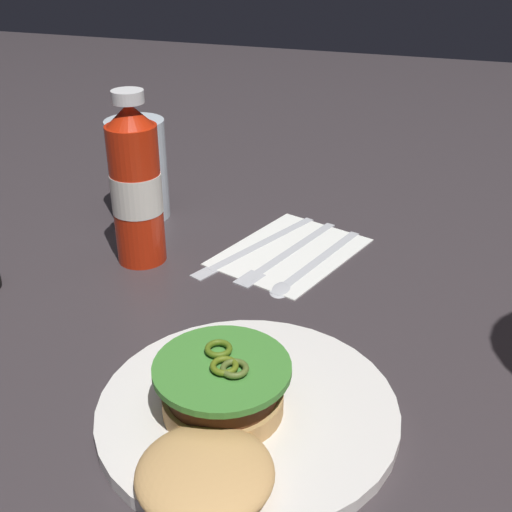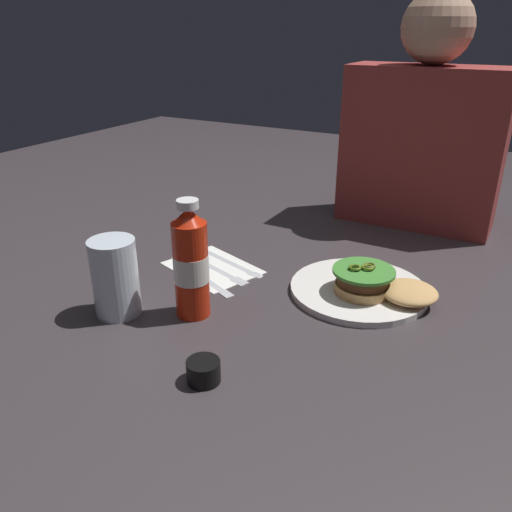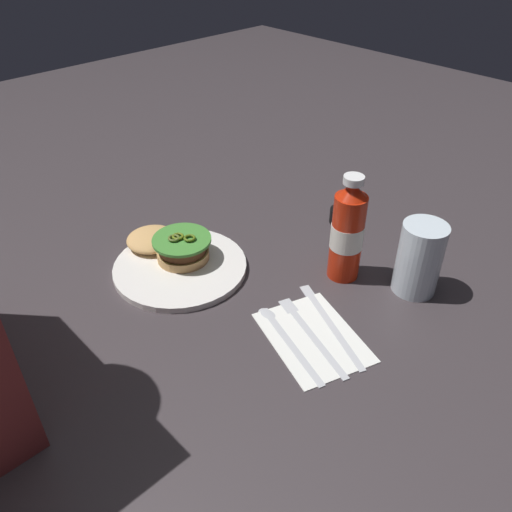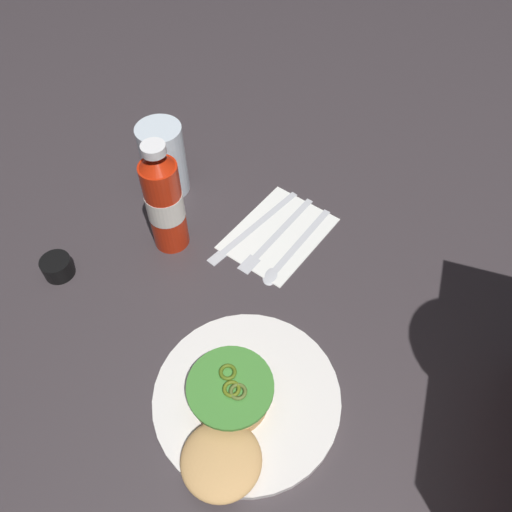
# 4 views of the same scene
# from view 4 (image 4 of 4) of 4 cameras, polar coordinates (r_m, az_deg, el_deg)

# --- Properties ---
(ground_plane) EXTENTS (3.00, 3.00, 0.00)m
(ground_plane) POSITION_cam_4_polar(r_m,az_deg,el_deg) (0.76, -5.98, -7.72)
(ground_plane) COLOR #393134
(dinner_plate) EXTENTS (0.25, 0.25, 0.01)m
(dinner_plate) POSITION_cam_4_polar(r_m,az_deg,el_deg) (0.70, -1.06, -15.85)
(dinner_plate) COLOR white
(dinner_plate) RESTS_ON ground_plane
(burger_sandwich) EXTENTS (0.19, 0.12, 0.05)m
(burger_sandwich) POSITION_cam_4_polar(r_m,az_deg,el_deg) (0.67, -3.29, -17.88)
(burger_sandwich) COLOR tan
(burger_sandwich) RESTS_ON dinner_plate
(ketchup_bottle) EXTENTS (0.06, 0.06, 0.21)m
(ketchup_bottle) POSITION_cam_4_polar(r_m,az_deg,el_deg) (0.80, -10.45, 6.15)
(ketchup_bottle) COLOR red
(ketchup_bottle) RESTS_ON ground_plane
(water_glass) EXTENTS (0.08, 0.08, 0.14)m
(water_glass) POSITION_cam_4_polar(r_m,az_deg,el_deg) (0.91, -10.53, 10.80)
(water_glass) COLOR silver
(water_glass) RESTS_ON ground_plane
(condiment_cup) EXTENTS (0.05, 0.05, 0.03)m
(condiment_cup) POSITION_cam_4_polar(r_m,az_deg,el_deg) (0.86, -21.78, -1.17)
(condiment_cup) COLOR black
(condiment_cup) RESTS_ON ground_plane
(napkin) EXTENTS (0.22, 0.19, 0.00)m
(napkin) POSITION_cam_4_polar(r_m,az_deg,el_deg) (0.86, 2.61, 2.64)
(napkin) COLOR white
(napkin) RESTS_ON ground_plane
(butter_knife) EXTENTS (0.21, 0.10, 0.00)m
(butter_knife) POSITION_cam_4_polar(r_m,az_deg,el_deg) (0.86, -0.78, 3.02)
(butter_knife) COLOR silver
(butter_knife) RESTS_ON napkin
(fork_utensil) EXTENTS (0.20, 0.08, 0.00)m
(fork_utensil) POSITION_cam_4_polar(r_m,az_deg,el_deg) (0.85, 1.86, 1.99)
(fork_utensil) COLOR silver
(fork_utensil) RESTS_ON napkin
(spoon_utensil) EXTENTS (0.19, 0.07, 0.00)m
(spoon_utensil) POSITION_cam_4_polar(r_m,az_deg,el_deg) (0.83, 3.75, 0.22)
(spoon_utensil) COLOR silver
(spoon_utensil) RESTS_ON napkin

